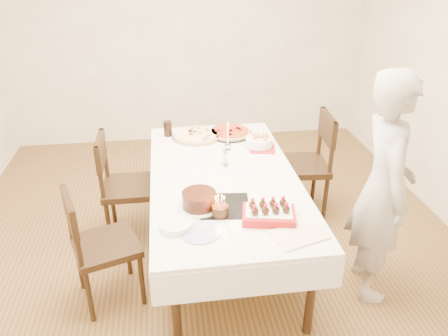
{
  "coord_description": "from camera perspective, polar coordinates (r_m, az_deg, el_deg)",
  "views": [
    {
      "loc": [
        -0.33,
        -3.07,
        2.37
      ],
      "look_at": [
        0.1,
        -0.08,
        0.82
      ],
      "focal_mm": 35.0,
      "sensor_mm": 36.0,
      "label": 1
    }
  ],
  "objects": [
    {
      "name": "floor",
      "position": [
        3.9,
        -1.64,
        -10.3
      ],
      "size": [
        5.0,
        5.0,
        0.0
      ],
      "primitive_type": "plane",
      "color": "brown",
      "rests_on": "ground"
    },
    {
      "name": "wall_back",
      "position": [
        5.68,
        -4.87,
        16.74
      ],
      "size": [
        4.5,
        0.04,
        2.7
      ],
      "primitive_type": "cube",
      "color": "white",
      "rests_on": "floor"
    },
    {
      "name": "dining_table",
      "position": [
        3.62,
        -0.0,
        -6.23
      ],
      "size": [
        1.83,
        2.41,
        0.75
      ],
      "primitive_type": "cube",
      "rotation": [
        0.0,
        0.0,
        0.36
      ],
      "color": "white",
      "rests_on": "floor"
    },
    {
      "name": "chair_right_savory",
      "position": [
        4.17,
        9.97,
        0.3
      ],
      "size": [
        0.56,
        0.56,
        1.03
      ],
      "primitive_type": null,
      "rotation": [
        0.0,
        0.0,
        -0.08
      ],
      "color": "black",
      "rests_on": "floor"
    },
    {
      "name": "chair_left_savory",
      "position": [
        3.88,
        -12.12,
        -2.47
      ],
      "size": [
        0.5,
        0.5,
        0.98
      ],
      "primitive_type": null,
      "rotation": [
        0.0,
        0.0,
        3.14
      ],
      "color": "black",
      "rests_on": "floor"
    },
    {
      "name": "chair_left_dessert",
      "position": [
        3.26,
        -15.17,
        -9.76
      ],
      "size": [
        0.6,
        0.6,
        0.93
      ],
      "primitive_type": null,
      "rotation": [
        0.0,
        0.0,
        3.46
      ],
      "color": "black",
      "rests_on": "floor"
    },
    {
      "name": "person",
      "position": [
        3.23,
        20.04,
        -2.63
      ],
      "size": [
        0.51,
        0.68,
        1.71
      ],
      "primitive_type": "imported",
      "rotation": [
        0.0,
        0.0,
        1.4
      ],
      "color": "#ADA8A3",
      "rests_on": "floor"
    },
    {
      "name": "pizza_white",
      "position": [
        4.12,
        -3.56,
        4.27
      ],
      "size": [
        0.59,
        0.59,
        0.04
      ],
      "primitive_type": "cylinder",
      "rotation": [
        0.0,
        0.0,
        -0.3
      ],
      "color": "beige",
      "rests_on": "dining_table"
    },
    {
      "name": "pizza_pepperoni",
      "position": [
        4.18,
        0.77,
        4.69
      ],
      "size": [
        0.44,
        0.44,
        0.04
      ],
      "primitive_type": "cylinder",
      "rotation": [
        0.0,
        0.0,
        -0.03
      ],
      "color": "red",
      "rests_on": "dining_table"
    },
    {
      "name": "red_placemat",
      "position": [
        3.9,
        4.99,
        2.52
      ],
      "size": [
        0.26,
        0.26,
        0.01
      ],
      "primitive_type": "cube",
      "rotation": [
        0.0,
        0.0,
        -0.18
      ],
      "color": "#B21E1E",
      "rests_on": "dining_table"
    },
    {
      "name": "pasta_bowl",
      "position": [
        3.92,
        4.61,
        3.46
      ],
      "size": [
        0.25,
        0.25,
        0.08
      ],
      "primitive_type": "cylinder",
      "rotation": [
        0.0,
        0.0,
        0.03
      ],
      "color": "white",
      "rests_on": "dining_table"
    },
    {
      "name": "taper_candle",
      "position": [
        3.82,
        0.5,
        4.22
      ],
      "size": [
        0.07,
        0.07,
        0.26
      ],
      "primitive_type": "cylinder",
      "rotation": [
        0.0,
        0.0,
        -0.25
      ],
      "color": "white",
      "rests_on": "dining_table"
    },
    {
      "name": "shaker_pair",
      "position": [
        3.56,
        0.19,
        1.09
      ],
      "size": [
        0.11,
        0.11,
        0.11
      ],
      "primitive_type": null,
      "rotation": [
        0.0,
        0.0,
        -0.12
      ],
      "color": "white",
      "rests_on": "dining_table"
    },
    {
      "name": "cola_glass",
      "position": [
        4.16,
        -7.35,
        5.12
      ],
      "size": [
        0.08,
        0.08,
        0.14
      ],
      "primitive_type": "cylinder",
      "rotation": [
        0.0,
        0.0,
        -0.09
      ],
      "color": "black",
      "rests_on": "dining_table"
    },
    {
      "name": "layer_cake",
      "position": [
        3.0,
        -3.26,
        -4.19
      ],
      "size": [
        0.33,
        0.33,
        0.12
      ],
      "primitive_type": "cylinder",
      "rotation": [
        0.0,
        0.0,
        0.09
      ],
      "color": "black",
      "rests_on": "dining_table"
    },
    {
      "name": "cake_board",
      "position": [
        3.04,
        0.09,
        -5.01
      ],
      "size": [
        0.37,
        0.37,
        0.01
      ],
      "primitive_type": "cube",
      "rotation": [
        0.0,
        0.0,
        -0.11
      ],
      "color": "black",
      "rests_on": "dining_table"
    },
    {
      "name": "birthday_cake",
      "position": [
        2.9,
        -0.54,
        -4.97
      ],
      "size": [
        0.14,
        0.14,
        0.13
      ],
      "primitive_type": "cylinder",
      "rotation": [
        0.0,
        0.0,
        -0.3
      ],
      "color": "#361E0E",
      "rests_on": "dining_table"
    },
    {
      "name": "strawberry_box",
      "position": [
        2.9,
        5.87,
        -5.95
      ],
      "size": [
        0.38,
        0.3,
        0.09
      ],
      "primitive_type": null,
      "rotation": [
        0.0,
        0.0,
        -0.21
      ],
      "color": "#A61314",
      "rests_on": "dining_table"
    },
    {
      "name": "box_lid",
      "position": [
        2.8,
        9.78,
        -8.69
      ],
      "size": [
        0.38,
        0.31,
        0.03
      ],
      "primitive_type": "cube",
      "rotation": [
        0.0,
        0.0,
        0.3
      ],
      "color": "beige",
      "rests_on": "dining_table"
    },
    {
      "name": "plate_stack",
      "position": [
        2.83,
        -6.31,
        -7.42
      ],
      "size": [
        0.27,
        0.27,
        0.04
      ],
      "primitive_type": "cylinder",
      "rotation": [
        0.0,
        0.0,
        0.36
      ],
      "color": "white",
      "rests_on": "dining_table"
    },
    {
      "name": "china_plate",
      "position": [
        2.78,
        -3.1,
        -8.41
      ],
      "size": [
        0.29,
        0.29,
        0.01
      ],
      "primitive_type": "cylinder",
      "rotation": [
        0.0,
        0.0,
        -0.15
      ],
      "color": "white",
      "rests_on": "dining_table"
    }
  ]
}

